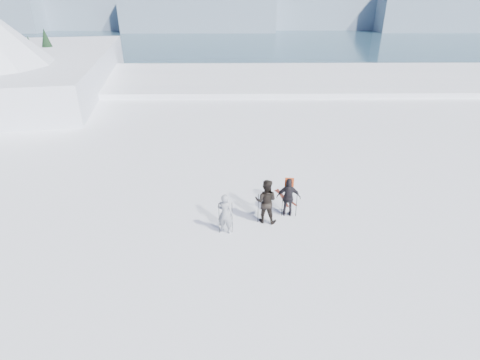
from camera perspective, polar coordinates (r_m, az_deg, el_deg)
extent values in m
plane|color=white|center=(75.83, 1.27, 6.63)|extent=(220.00, 208.01, 71.62)
cube|color=white|center=(43.91, 2.74, 6.59)|extent=(180.00, 16.00, 14.00)
plane|color=#244153|center=(303.61, -0.30, 19.49)|extent=(820.00, 820.00, 0.00)
cube|color=slate|center=(506.45, -20.67, 23.51)|extent=(130.00, 80.00, 46.00)
cube|color=slate|center=(453.10, -6.05, 24.19)|extent=(160.00, 80.00, 38.00)
cube|color=slate|center=(492.12, 12.41, 24.79)|extent=(140.00, 80.00, 52.00)
cube|color=slate|center=(507.93, 28.68, 21.75)|extent=(160.00, 80.00, 40.00)
cube|color=white|center=(48.58, -32.41, 6.27)|extent=(29.19, 35.68, 16.00)
cube|color=#2D2B28|center=(53.92, -21.88, 5.72)|extent=(21.55, 17.87, 14.25)
cone|color=black|center=(50.95, -26.22, 12.65)|extent=(7.28, 7.28, 13.00)
cone|color=black|center=(50.31, -20.17, 11.81)|extent=(5.60, 5.60, 10.00)
cone|color=black|center=(46.01, -23.33, 10.63)|extent=(6.16, 6.16, 11.00)
cone|color=black|center=(48.98, -28.42, 10.48)|extent=(6.16, 6.16, 11.00)
cone|color=black|center=(47.24, -20.10, 10.93)|extent=(5.60, 5.60, 10.00)
cone|color=black|center=(45.31, -26.33, 8.48)|extent=(5.04, 5.04, 9.00)
cone|color=black|center=(54.11, -28.22, 12.37)|extent=(6.72, 6.72, 12.00)
imported|color=gray|center=(14.74, -2.29, -5.14)|extent=(0.72, 0.57, 1.72)
imported|color=black|center=(15.40, 3.96, -3.23)|extent=(1.09, 0.95, 1.93)
imported|color=black|center=(15.95, 7.41, -2.65)|extent=(1.07, 0.55, 1.74)
cube|color=#D64414|center=(15.64, 7.66, 1.50)|extent=(0.40, 0.25, 0.57)
cylinder|color=black|center=(14.80, -3.21, -5.86)|extent=(0.02, 0.02, 1.36)
cylinder|color=black|center=(14.81, -1.21, -5.76)|extent=(0.02, 0.02, 1.37)
cylinder|color=black|center=(15.44, 2.78, -4.32)|extent=(0.02, 0.02, 1.36)
cylinder|color=black|center=(15.49, 4.83, -4.45)|extent=(0.02, 0.02, 1.28)
cylinder|color=black|center=(16.00, 6.46, -3.67)|extent=(0.02, 0.02, 1.17)
cylinder|color=black|center=(16.06, 8.60, -3.64)|extent=(0.02, 0.02, 1.20)
cube|color=black|center=(17.66, 6.49, -2.67)|extent=(0.39, 1.69, 0.03)
cube|color=black|center=(17.68, 6.94, -2.67)|extent=(0.90, 1.53, 0.03)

